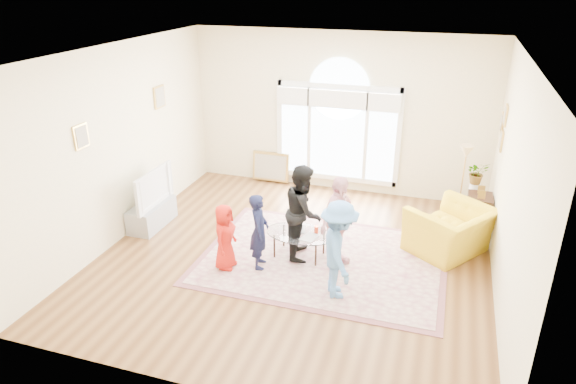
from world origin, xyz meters
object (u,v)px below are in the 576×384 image
(area_rug, at_px, (323,259))
(television, at_px, (149,187))
(armchair, at_px, (450,230))
(tv_console, at_px, (152,215))
(coffee_table, at_px, (299,234))

(area_rug, distance_m, television, 3.29)
(television, xyz_separation_m, armchair, (5.08, 0.63, -0.35))
(area_rug, height_order, tv_console, tv_console)
(area_rug, bearing_deg, coffee_table, -177.16)
(tv_console, xyz_separation_m, armchair, (5.09, 0.63, 0.18))
(coffee_table, bearing_deg, armchair, 25.19)
(coffee_table, bearing_deg, television, 178.99)
(area_rug, distance_m, armchair, 2.10)
(area_rug, xyz_separation_m, coffee_table, (-0.39, -0.02, 0.39))
(coffee_table, distance_m, armchair, 2.43)
(tv_console, xyz_separation_m, coffee_table, (2.82, -0.25, 0.19))
(area_rug, bearing_deg, television, 175.95)
(area_rug, height_order, coffee_table, coffee_table)
(television, height_order, armchair, television)
(area_rug, bearing_deg, tv_console, 175.96)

